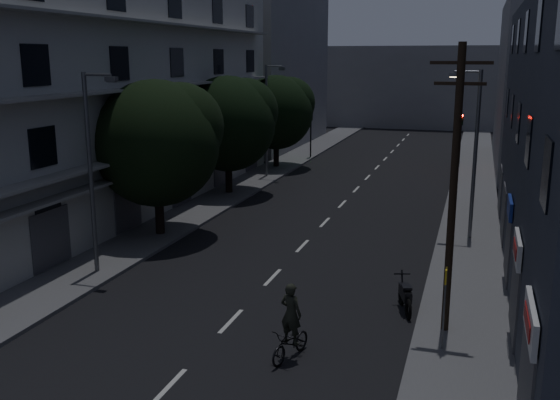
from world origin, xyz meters
The scene contains 20 objects.
ground centered at (0.00, 25.00, 0.00)m, with size 160.00×160.00×0.00m, color black.
sidewalk_left centered at (-7.50, 25.00, 0.07)m, with size 3.00×90.00×0.15m, color #565659.
sidewalk_right centered at (7.50, 25.00, 0.07)m, with size 3.00×90.00×0.15m, color #565659.
lane_markings centered at (0.00, 31.25, 0.01)m, with size 0.15×60.50×0.01m.
building_left centered at (-11.98, 18.00, 6.99)m, with size 7.00×36.00×14.00m.
building_far_left centered at (-12.00, 48.00, 8.00)m, with size 6.00×20.00×16.00m, color slate.
building_far_right centered at (12.00, 42.00, 6.50)m, with size 6.00×20.00×13.00m, color slate.
building_far_end centered at (0.00, 70.00, 5.00)m, with size 24.00×8.00×10.00m, color slate.
tree_near centered at (-7.14, 15.06, 4.88)m, with size 6.12×6.12×7.55m.
tree_mid centered at (-7.54, 25.09, 4.80)m, with size 6.04×6.04×7.44m.
tree_far centered at (-7.63, 35.33, 4.66)m, with size 5.82×5.82×7.19m.
traffic_signal_far_right centered at (6.26, 40.45, 3.10)m, with size 0.28×0.37×4.10m.
traffic_signal_far_left centered at (-6.27, 40.60, 3.10)m, with size 0.28×0.37×4.10m.
street_lamp_left_near centered at (-6.87, 9.19, 4.60)m, with size 1.51×0.25×8.00m.
street_lamp_right centered at (7.38, 18.87, 4.60)m, with size 1.51×0.25×8.00m.
street_lamp_left_far centered at (-7.01, 31.21, 4.60)m, with size 1.51×0.25×8.00m.
utility_pole centered at (6.93, 7.70, 4.87)m, with size 1.80×0.24×9.00m.
bus_stop_sign centered at (6.92, 6.29, 1.89)m, with size 0.06×0.35×2.52m.
motorcycle centered at (5.49, 9.20, 0.51)m, with size 0.84×1.97×1.30m.
cyclist centered at (2.69, 4.57, 0.79)m, with size 1.14×1.97×2.36m.
Camera 1 is at (7.50, -11.68, 8.72)m, focal length 40.00 mm.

